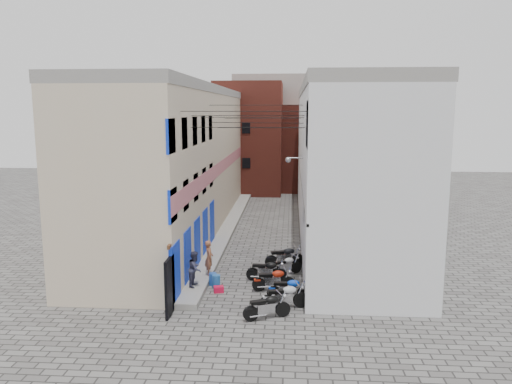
% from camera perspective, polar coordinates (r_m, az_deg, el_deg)
% --- Properties ---
extents(ground, '(90.00, 90.00, 0.00)m').
position_cam_1_polar(ground, '(19.40, -1.99, -13.57)').
color(ground, '#52504D').
rests_on(ground, ground).
extents(plinth, '(0.90, 26.00, 0.25)m').
position_cam_1_polar(plinth, '(31.89, -3.17, -4.11)').
color(plinth, gray).
rests_on(plinth, ground).
extents(building_left, '(5.10, 27.00, 9.00)m').
position_cam_1_polar(building_left, '(31.62, -8.54, 3.73)').
color(building_left, beige).
rests_on(building_left, ground).
extents(building_right, '(5.94, 26.00, 9.00)m').
position_cam_1_polar(building_right, '(31.05, 9.79, 3.60)').
color(building_right, silver).
rests_on(building_right, ground).
extents(building_far_brick_left, '(6.00, 6.00, 10.00)m').
position_cam_1_polar(building_far_brick_left, '(46.00, -0.79, 6.20)').
color(building_far_brick_left, maroon).
rests_on(building_far_brick_left, ground).
extents(building_far_brick_right, '(5.00, 6.00, 8.00)m').
position_cam_1_polar(building_far_brick_right, '(47.90, 5.42, 5.09)').
color(building_far_brick_right, maroon).
rests_on(building_far_brick_right, ground).
extents(building_far_concrete, '(8.00, 5.00, 11.00)m').
position_cam_1_polar(building_far_concrete, '(51.83, 2.01, 7.11)').
color(building_far_concrete, gray).
rests_on(building_far_concrete, ground).
extents(far_shopfront, '(2.00, 0.30, 2.40)m').
position_cam_1_polar(far_shopfront, '(43.47, 1.54, 0.97)').
color(far_shopfront, black).
rests_on(far_shopfront, ground).
extents(overhead_wires, '(5.80, 13.02, 1.32)m').
position_cam_1_polar(overhead_wires, '(25.48, -0.23, 8.40)').
color(overhead_wires, black).
rests_on(overhead_wires, ground).
extents(motorcycle_a, '(1.90, 1.24, 1.06)m').
position_cam_1_polar(motorcycle_a, '(18.62, 1.26, -12.81)').
color(motorcycle_a, black).
rests_on(motorcycle_a, ground).
extents(motorcycle_b, '(1.98, 1.04, 1.09)m').
position_cam_1_polar(motorcycle_b, '(19.53, 3.28, -11.69)').
color(motorcycle_b, '#B7B7BC').
rests_on(motorcycle_b, ground).
extents(motorcycle_c, '(1.77, 0.57, 1.02)m').
position_cam_1_polar(motorcycle_c, '(20.41, 3.76, -10.85)').
color(motorcycle_c, blue).
rests_on(motorcycle_c, ground).
extents(motorcycle_d, '(1.92, 0.94, 1.06)m').
position_cam_1_polar(motorcycle_d, '(21.35, 2.02, -9.84)').
color(motorcycle_d, '#A51F0B').
rests_on(motorcycle_d, ground).
extents(motorcycle_e, '(1.85, 0.65, 1.06)m').
position_cam_1_polar(motorcycle_e, '(22.50, 1.21, -8.83)').
color(motorcycle_e, black).
rests_on(motorcycle_e, ground).
extents(motorcycle_f, '(1.72, 1.34, 0.98)m').
position_cam_1_polar(motorcycle_f, '(23.31, 3.41, -8.29)').
color(motorcycle_f, '#A3A2A7').
rests_on(motorcycle_f, ground).
extents(motorcycle_g, '(2.05, 1.12, 1.13)m').
position_cam_1_polar(motorcycle_g, '(24.43, 3.30, -7.27)').
color(motorcycle_g, black).
rests_on(motorcycle_g, ground).
extents(person_a, '(0.51, 0.65, 1.57)m').
position_cam_1_polar(person_a, '(22.53, -5.38, -7.49)').
color(person_a, '#965536').
rests_on(person_a, plinth).
extents(person_b, '(0.65, 0.79, 1.50)m').
position_cam_1_polar(person_b, '(21.23, -6.97, -8.69)').
color(person_b, '#32334B').
rests_on(person_b, plinth).
extents(water_jug_near, '(0.36, 0.36, 0.54)m').
position_cam_1_polar(water_jug_near, '(21.85, -4.56, -10.13)').
color(water_jug_near, '#2363AF').
rests_on(water_jug_near, ground).
extents(water_jug_far, '(0.45, 0.45, 0.53)m').
position_cam_1_polar(water_jug_far, '(22.16, -4.97, -9.87)').
color(water_jug_far, '#2251AA').
rests_on(water_jug_far, ground).
extents(red_crate, '(0.47, 0.40, 0.25)m').
position_cam_1_polar(red_crate, '(21.35, -4.28, -11.03)').
color(red_crate, red).
rests_on(red_crate, ground).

